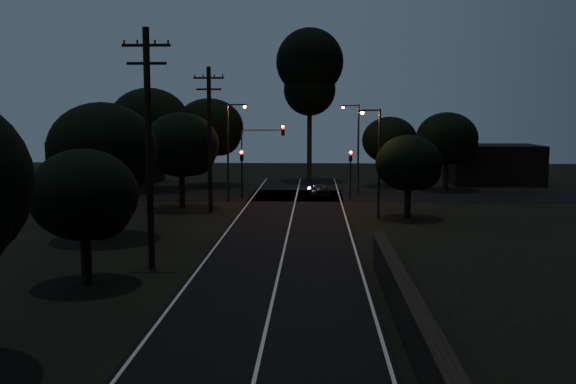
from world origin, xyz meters
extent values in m
cube|color=black|center=(0.00, 22.00, 0.01)|extent=(8.00, 70.00, 0.02)
cube|color=black|center=(0.00, 42.00, 0.01)|extent=(60.00, 8.00, 0.02)
cube|color=beige|center=(0.00, 22.00, 0.03)|extent=(0.12, 70.00, 0.01)
cube|color=beige|center=(-3.75, 22.00, 0.03)|extent=(0.12, 70.00, 0.01)
cube|color=beige|center=(3.75, 22.00, 0.03)|extent=(0.12, 70.00, 0.01)
cube|color=black|center=(4.60, 3.00, 0.75)|extent=(0.40, 26.00, 1.50)
cube|color=black|center=(4.60, 3.00, 1.55)|extent=(0.55, 26.00, 0.10)
cube|color=black|center=(8.00, 3.00, 0.60)|extent=(6.50, 26.00, 1.20)
cylinder|color=black|center=(-6.00, 15.00, 5.50)|extent=(0.30, 0.30, 11.00)
cube|color=black|center=(-6.00, 15.00, 10.20)|extent=(2.20, 0.12, 0.12)
cube|color=black|center=(-6.00, 15.00, 9.40)|extent=(1.80, 0.12, 0.12)
cylinder|color=black|center=(-6.00, 32.00, 5.25)|extent=(0.30, 0.30, 10.50)
cube|color=black|center=(-6.00, 32.00, 9.70)|extent=(2.20, 0.12, 0.12)
cube|color=black|center=(-6.00, 32.00, 8.90)|extent=(1.80, 0.12, 0.12)
cylinder|color=black|center=(-8.00, 12.00, 1.06)|extent=(0.44, 0.44, 2.12)
ellipsoid|color=black|center=(-8.00, 12.00, 3.80)|extent=(4.49, 4.49, 3.82)
sphere|color=black|center=(-7.21, 11.55, 3.35)|extent=(2.70, 2.70, 2.70)
cylinder|color=black|center=(-10.50, 22.00, 1.43)|extent=(0.44, 0.44, 2.87)
ellipsoid|color=black|center=(-10.50, 22.00, 5.19)|extent=(6.19, 6.19, 5.26)
sphere|color=black|center=(-9.42, 21.38, 4.57)|extent=(3.71, 3.71, 3.71)
cylinder|color=black|center=(-8.50, 34.00, 1.35)|extent=(0.44, 0.44, 2.69)
ellipsoid|color=black|center=(-8.50, 34.00, 4.84)|extent=(5.74, 5.74, 4.88)
sphere|color=black|center=(-7.50, 33.43, 4.27)|extent=(3.45, 3.45, 3.45)
cylinder|color=black|center=(-9.00, 50.00, 1.61)|extent=(0.44, 0.44, 3.22)
ellipsoid|color=black|center=(-9.00, 50.00, 5.80)|extent=(6.89, 6.89, 5.86)
sphere|color=black|center=(-7.79, 49.31, 5.11)|extent=(4.14, 4.14, 4.14)
cylinder|color=black|center=(-14.00, 46.00, 1.79)|extent=(0.44, 0.44, 3.58)
ellipsoid|color=black|center=(-14.00, 46.00, 6.40)|extent=(7.53, 7.53, 6.40)
sphere|color=black|center=(-12.68, 45.25, 5.65)|extent=(4.52, 4.52, 4.52)
cylinder|color=black|center=(9.00, 50.00, 1.27)|extent=(0.44, 0.44, 2.54)
ellipsoid|color=black|center=(9.00, 50.00, 4.58)|extent=(5.46, 5.46, 4.64)
sphere|color=black|center=(9.96, 49.45, 4.04)|extent=(3.27, 3.27, 3.27)
cylinder|color=black|center=(14.00, 47.00, 1.35)|extent=(0.44, 0.44, 2.71)
ellipsoid|color=black|center=(14.00, 47.00, 4.87)|extent=(5.78, 5.78, 4.91)
sphere|color=black|center=(15.01, 46.42, 4.30)|extent=(3.47, 3.47, 3.47)
cylinder|color=black|center=(8.00, 30.00, 1.06)|extent=(0.44, 0.44, 2.13)
ellipsoid|color=black|center=(8.00, 30.00, 3.83)|extent=(4.52, 4.52, 3.84)
sphere|color=black|center=(8.79, 29.55, 3.37)|extent=(2.71, 2.71, 2.71)
cylinder|color=black|center=(1.00, 55.00, 4.46)|extent=(0.50, 0.50, 8.92)
sphere|color=black|center=(1.00, 55.00, 12.65)|extent=(7.13, 7.13, 7.13)
sphere|color=black|center=(1.00, 55.00, 9.73)|extent=(5.51, 5.51, 5.51)
cube|color=black|center=(-20.00, 52.00, 2.20)|extent=(10.00, 8.00, 4.40)
cube|color=black|center=(20.00, 53.00, 2.00)|extent=(9.00, 7.00, 4.00)
cylinder|color=black|center=(-4.60, 40.00, 1.60)|extent=(0.12, 0.12, 3.20)
cube|color=black|center=(-4.60, 40.00, 3.65)|extent=(0.28, 0.22, 0.90)
sphere|color=#FF0705|center=(-4.60, 39.87, 3.95)|extent=(0.22, 0.22, 0.22)
cylinder|color=black|center=(4.60, 40.00, 1.60)|extent=(0.12, 0.12, 3.20)
cube|color=black|center=(4.60, 40.00, 3.65)|extent=(0.28, 0.22, 0.90)
sphere|color=#FF0705|center=(4.60, 39.87, 3.95)|extent=(0.22, 0.22, 0.22)
cylinder|color=black|center=(-4.60, 40.00, 2.50)|extent=(0.12, 0.12, 5.00)
cube|color=black|center=(-1.10, 40.00, 5.80)|extent=(0.28, 0.22, 0.90)
sphere|color=#FF0705|center=(-1.10, 39.87, 6.10)|extent=(0.22, 0.22, 0.22)
cube|color=black|center=(-2.85, 40.00, 5.80)|extent=(3.50, 0.08, 0.08)
cylinder|color=black|center=(-5.50, 38.00, 4.00)|extent=(0.16, 0.16, 8.00)
cube|color=black|center=(-4.80, 38.00, 7.90)|extent=(1.40, 0.10, 0.10)
cube|color=black|center=(-4.10, 38.00, 7.85)|extent=(0.35, 0.22, 0.12)
sphere|color=orange|center=(-4.10, 38.00, 7.75)|extent=(0.26, 0.26, 0.26)
cylinder|color=black|center=(5.50, 44.00, 4.00)|extent=(0.16, 0.16, 8.00)
cube|color=black|center=(4.80, 44.00, 7.90)|extent=(1.40, 0.10, 0.10)
cube|color=black|center=(4.10, 44.00, 7.85)|extent=(0.35, 0.22, 0.12)
sphere|color=orange|center=(4.10, 44.00, 7.75)|extent=(0.26, 0.26, 0.26)
cylinder|color=black|center=(6.00, 30.00, 3.75)|extent=(0.16, 0.16, 7.50)
cube|color=black|center=(5.40, 30.00, 7.40)|extent=(1.20, 0.10, 0.10)
cube|color=black|center=(4.80, 30.00, 7.35)|extent=(0.35, 0.22, 0.12)
sphere|color=orange|center=(4.80, 30.00, 7.25)|extent=(0.26, 0.26, 0.26)
imported|color=black|center=(1.99, 40.77, 0.61)|extent=(2.04, 3.78, 1.22)
camera|label=1|loc=(1.60, -14.04, 7.12)|focal=40.00mm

